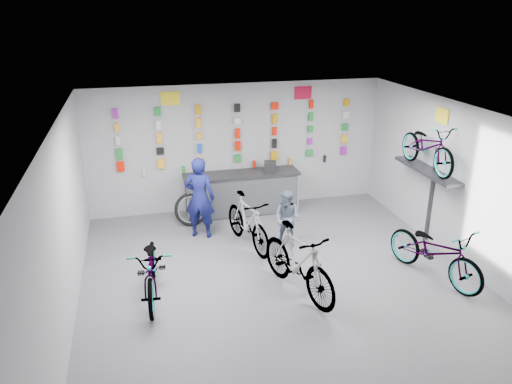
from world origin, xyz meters
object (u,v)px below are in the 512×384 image
object	(u,v)px
counter	(242,194)
bike_right	(435,251)
customer	(287,219)
clerk	(200,198)
bike_service	(248,222)
bike_left	(152,269)
bike_center	(298,261)

from	to	relation	value
counter	bike_right	bearing A→B (deg)	-54.41
customer	clerk	bearing A→B (deg)	-165.83
bike_service	clerk	distance (m)	1.18
bike_left	clerk	distance (m)	2.44
bike_left	counter	bearing A→B (deg)	58.65
bike_left	bike_center	world-z (taller)	bike_center
customer	bike_service	bearing A→B (deg)	-148.16
counter	clerk	size ratio (longest dim) A/B	1.53
bike_service	clerk	world-z (taller)	clerk
counter	bike_left	xyz separation A→B (m)	(-2.24, -3.16, 0.03)
bike_left	customer	bearing A→B (deg)	28.62
bike_center	bike_service	bearing A→B (deg)	85.37
bike_left	bike_center	xyz separation A→B (m)	(2.41, -0.51, 0.09)
counter	customer	xyz separation A→B (m)	(0.53, -1.89, 0.11)
bike_center	clerk	distance (m)	2.96
bike_right	clerk	size ratio (longest dim) A/B	1.15
counter	bike_service	size ratio (longest dim) A/B	1.47
counter	bike_service	bearing A→B (deg)	-98.64
clerk	bike_service	bearing A→B (deg)	162.51
counter	bike_service	xyz separation A→B (m)	(-0.27, -1.75, 0.07)
bike_center	customer	size ratio (longest dim) A/B	1.70
bike_center	bike_right	bearing A→B (deg)	-19.84
bike_right	customer	bearing A→B (deg)	120.59
bike_right	customer	xyz separation A→B (m)	(-2.18, 1.89, 0.06)
counter	bike_left	distance (m)	3.87
clerk	bike_left	bearing A→B (deg)	85.29
customer	bike_left	bearing A→B (deg)	-113.45
counter	clerk	distance (m)	1.57
bike_center	bike_right	xyz separation A→B (m)	(2.55, -0.12, -0.07)
bike_left	bike_service	bearing A→B (deg)	39.52
bike_left	bike_right	distance (m)	4.99
customer	counter	bearing A→B (deg)	147.62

